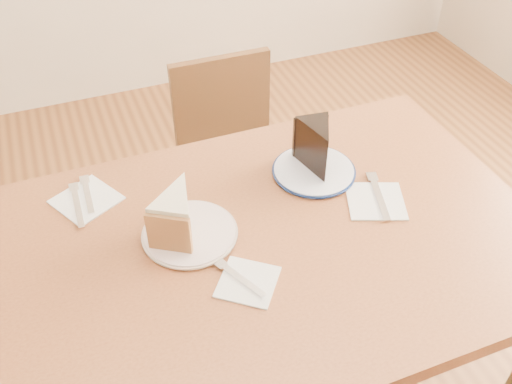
% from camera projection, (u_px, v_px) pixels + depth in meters
% --- Properties ---
extents(table, '(1.20, 0.80, 0.75)m').
position_uv_depth(table, '(271.00, 267.00, 1.32)').
color(table, '#532A16').
rests_on(table, ground).
extents(chair_far, '(0.39, 0.39, 0.79)m').
position_uv_depth(chair_far, '(235.00, 168.00, 1.93)').
color(chair_far, '#341E0F').
rests_on(chair_far, ground).
extents(plate_cream, '(0.20, 0.20, 0.01)m').
position_uv_depth(plate_cream, '(190.00, 233.00, 1.25)').
color(plate_cream, silver).
rests_on(plate_cream, table).
extents(plate_navy, '(0.20, 0.20, 0.01)m').
position_uv_depth(plate_navy, '(314.00, 171.00, 1.41)').
color(plate_navy, white).
rests_on(plate_navy, table).
extents(carrot_cake, '(0.14, 0.16, 0.09)m').
position_uv_depth(carrot_cake, '(178.00, 211.00, 1.23)').
color(carrot_cake, beige).
rests_on(carrot_cake, plate_cream).
extents(chocolate_cake, '(0.10, 0.13, 0.11)m').
position_uv_depth(chocolate_cake, '(318.00, 150.00, 1.38)').
color(chocolate_cake, black).
rests_on(chocolate_cake, plate_navy).
extents(napkin_cream, '(0.16, 0.16, 0.00)m').
position_uv_depth(napkin_cream, '(248.00, 282.00, 1.15)').
color(napkin_cream, white).
rests_on(napkin_cream, table).
extents(napkin_navy, '(0.17, 0.17, 0.00)m').
position_uv_depth(napkin_navy, '(376.00, 201.00, 1.34)').
color(napkin_navy, white).
rests_on(napkin_navy, table).
extents(napkin_spare, '(0.18, 0.18, 0.00)m').
position_uv_depth(napkin_spare, '(86.00, 200.00, 1.34)').
color(napkin_spare, white).
rests_on(napkin_spare, table).
extents(fork_cream, '(0.07, 0.13, 0.00)m').
position_uv_depth(fork_cream, '(239.00, 277.00, 1.16)').
color(fork_cream, silver).
rests_on(fork_cream, napkin_cream).
extents(knife_navy, '(0.07, 0.17, 0.00)m').
position_uv_depth(knife_navy, '(379.00, 196.00, 1.34)').
color(knife_navy, silver).
rests_on(knife_navy, napkin_navy).
extents(fork_spare, '(0.02, 0.14, 0.00)m').
position_uv_depth(fork_spare, '(88.00, 194.00, 1.35)').
color(fork_spare, white).
rests_on(fork_spare, napkin_spare).
extents(knife_spare, '(0.02, 0.16, 0.00)m').
position_uv_depth(knife_spare, '(77.00, 205.00, 1.32)').
color(knife_spare, silver).
rests_on(knife_spare, napkin_spare).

